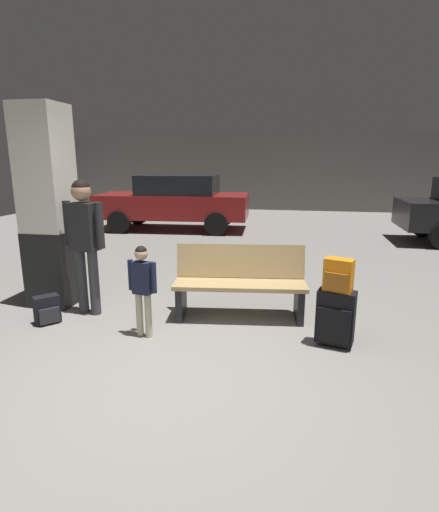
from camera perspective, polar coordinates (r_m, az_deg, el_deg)
ground_plane at (r=7.41m, az=2.19°, el=-1.92°), size 18.00×18.00×0.10m
garage_back_wall at (r=15.97m, az=7.16°, el=11.51°), size 18.00×0.12×2.80m
structural_pillar at (r=5.74m, az=-22.97°, el=6.17°), size 0.57×0.57×2.60m
bench at (r=4.96m, az=2.90°, el=-3.81°), size 1.65×0.72×0.89m
suitcase at (r=4.40m, az=16.08°, el=-8.32°), size 0.42×0.31×0.60m
backpack_bright at (r=4.26m, az=16.46°, el=-2.68°), size 0.32×0.27×0.34m
child at (r=4.44m, az=-10.85°, el=-3.57°), size 0.34×0.23×1.03m
adult at (r=5.21m, az=-18.59°, el=3.12°), size 0.57×0.26×1.69m
backpack_dark_floor at (r=5.27m, az=-23.19°, el=-7.02°), size 0.31×0.32×0.34m
parked_car_far at (r=11.35m, az=-6.33°, el=7.78°), size 4.20×2.01×1.51m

